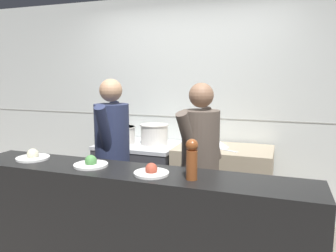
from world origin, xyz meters
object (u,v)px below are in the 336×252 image
at_px(oven_range, 140,178).
at_px(mixing_bowl_steel, 217,143).
at_px(plated_dish_appetiser, 91,163).
at_px(sauce_pot, 154,134).
at_px(chef_head_cook, 113,154).
at_px(chefs_knife, 221,149).
at_px(plated_dish_main, 33,157).
at_px(pepper_mill, 192,158).
at_px(stock_pot, 122,134).
at_px(plated_dish_dessert, 151,172).
at_px(chef_sous, 200,165).

relative_size(oven_range, mixing_bowl_steel, 3.62).
bearing_deg(plated_dish_appetiser, sauce_pot, 90.48).
distance_m(plated_dish_appetiser, chef_head_cook, 0.62).
relative_size(chefs_knife, plated_dish_main, 1.20).
bearing_deg(oven_range, chef_head_cook, -86.17).
xyz_separation_m(sauce_pot, pepper_mill, (0.84, -1.42, 0.12)).
height_order(plated_dish_main, chef_head_cook, chef_head_cook).
bearing_deg(plated_dish_main, oven_range, 73.68).
relative_size(stock_pot, plated_dish_dessert, 1.28).
height_order(stock_pot, chef_head_cook, chef_head_cook).
height_order(plated_dish_appetiser, chef_sous, chef_sous).
relative_size(chefs_knife, chef_head_cook, 0.20).
bearing_deg(pepper_mill, mixing_bowl_steel, 93.95).
bearing_deg(chef_head_cook, pepper_mill, -44.63).
xyz_separation_m(plated_dish_appetiser, pepper_mill, (0.83, -0.06, 0.13)).
height_order(oven_range, sauce_pot, sauce_pot).
height_order(sauce_pot, pepper_mill, pepper_mill).
height_order(sauce_pot, plated_dish_main, sauce_pot).
relative_size(pepper_mill, chef_head_cook, 0.17).
bearing_deg(plated_dish_main, plated_dish_appetiser, -2.28).
height_order(pepper_mill, chef_head_cook, chef_head_cook).
height_order(plated_dish_appetiser, chef_head_cook, chef_head_cook).
distance_m(sauce_pot, plated_dish_dessert, 1.50).
distance_m(plated_dish_main, chef_head_cook, 0.73).
bearing_deg(sauce_pot, chefs_knife, -8.17).
height_order(stock_pot, chef_sous, chef_sous).
xyz_separation_m(sauce_pot, chef_head_cook, (-0.13, -0.76, -0.08)).
distance_m(sauce_pot, mixing_bowl_steel, 0.74).
xyz_separation_m(oven_range, plated_dish_dessert, (0.72, -1.38, 0.55)).
xyz_separation_m(oven_range, chef_sous, (0.93, -0.76, 0.46)).
distance_m(stock_pot, plated_dish_main, 1.29).
xyz_separation_m(oven_range, stock_pot, (-0.21, -0.04, 0.53)).
bearing_deg(oven_range, stock_pot, -169.18).
relative_size(plated_dish_main, pepper_mill, 0.97).
bearing_deg(plated_dish_dessert, chef_head_cook, 136.09).
bearing_deg(mixing_bowl_steel, oven_range, -178.53).
relative_size(stock_pot, mixing_bowl_steel, 1.26).
bearing_deg(sauce_pot, stock_pot, -170.89).
xyz_separation_m(pepper_mill, chef_head_cook, (-0.97, 0.66, -0.20)).
relative_size(sauce_pot, plated_dish_appetiser, 1.25).
bearing_deg(plated_dish_appetiser, mixing_bowl_steel, 61.83).
relative_size(mixing_bowl_steel, chef_sous, 0.16).
distance_m(chefs_knife, plated_dish_dessert, 1.32).
distance_m(mixing_bowl_steel, chefs_knife, 0.13).
bearing_deg(chef_sous, plated_dish_dessert, -91.76).
xyz_separation_m(plated_dish_main, plated_dish_dessert, (1.11, -0.07, -0.00)).
xyz_separation_m(stock_pot, chefs_knife, (1.19, -0.05, -0.07)).
relative_size(sauce_pot, plated_dish_dessert, 1.31).
xyz_separation_m(chefs_knife, chef_head_cook, (-0.93, -0.64, 0.01)).
height_order(oven_range, plated_dish_main, plated_dish_main).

